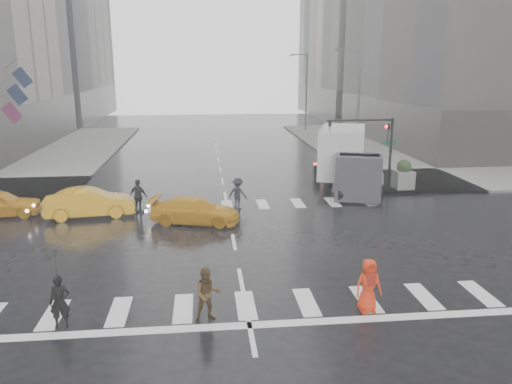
{
  "coord_description": "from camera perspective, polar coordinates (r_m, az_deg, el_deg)",
  "views": [
    {
      "loc": [
        -1.24,
        -20.66,
        7.49
      ],
      "look_at": [
        1.19,
        2.0,
        1.73
      ],
      "focal_mm": 35.0,
      "sensor_mm": 36.0,
      "label": 1
    }
  ],
  "objects": [
    {
      "name": "pedestrian_brown",
      "position": [
        15.38,
        -5.57,
        -11.55
      ],
      "size": [
        0.89,
        0.75,
        1.66
      ],
      "primitive_type": "imported",
      "rotation": [
        0.0,
        0.0,
        0.15
      ],
      "color": "#443118",
      "rests_on": "ground"
    },
    {
      "name": "box_truck",
      "position": [
        31.19,
        10.26,
        3.84
      ],
      "size": [
        2.66,
        7.08,
        3.76
      ],
      "rotation": [
        0.0,
        0.0,
        -0.32
      ],
      "color": "silver",
      "rests_on": "ground"
    },
    {
      "name": "planter_east",
      "position": [
        32.02,
        16.5,
        1.87
      ],
      "size": [
        1.1,
        1.1,
        1.8
      ],
      "color": "gray",
      "rests_on": "ground"
    },
    {
      "name": "planter_mid",
      "position": [
        31.31,
        13.11,
        1.82
      ],
      "size": [
        1.1,
        1.1,
        1.8
      ],
      "color": "gray",
      "rests_on": "ground"
    },
    {
      "name": "street_lamp_near",
      "position": [
        40.59,
        11.43,
        10.32
      ],
      "size": [
        2.15,
        0.22,
        9.0
      ],
      "color": "#59595B",
      "rests_on": "ground"
    },
    {
      "name": "planter_west",
      "position": [
        30.71,
        9.58,
        1.75
      ],
      "size": [
        1.1,
        1.1,
        1.8
      ],
      "color": "gray",
      "rests_on": "ground"
    },
    {
      "name": "building_ne_far",
      "position": [
        82.87,
        16.29,
        19.74
      ],
      "size": [
        26.05,
        26.05,
        36.0
      ],
      "color": "#AFA798",
      "rests_on": "ground"
    },
    {
      "name": "taxi_mid",
      "position": [
        26.79,
        -18.48,
        -1.17
      ],
      "size": [
        4.64,
        2.2,
        1.47
      ],
      "primitive_type": "imported",
      "rotation": [
        0.0,
        0.0,
        1.72
      ],
      "color": "orange",
      "rests_on": "ground"
    },
    {
      "name": "street_lamp_far",
      "position": [
        59.95,
        5.64,
        11.69
      ],
      "size": [
        2.15,
        0.22,
        9.0
      ],
      "color": "#59595B",
      "rests_on": "ground"
    },
    {
      "name": "taxi_rear",
      "position": [
        24.62,
        -6.99,
        -2.1
      ],
      "size": [
        4.15,
        2.61,
        1.26
      ],
      "primitive_type": "imported",
      "rotation": [
        0.0,
        0.0,
        1.34
      ],
      "color": "orange",
      "rests_on": "ground"
    },
    {
      "name": "flag_cluster",
      "position": [
        41.57,
        -26.01,
        10.24
      ],
      "size": [
        2.87,
        3.06,
        4.69
      ],
      "color": "#59595B",
      "rests_on": "ground"
    },
    {
      "name": "pedestrian_far_a",
      "position": [
        26.73,
        -13.28,
        -0.47
      ],
      "size": [
        1.23,
        1.08,
        1.8
      ],
      "primitive_type": "imported",
      "rotation": [
        0.0,
        0.0,
        2.63
      ],
      "color": "black",
      "rests_on": "ground"
    },
    {
      "name": "ground",
      "position": [
        22.01,
        -2.55,
        -5.73
      ],
      "size": [
        120.0,
        120.0,
        0.0
      ],
      "primitive_type": "plane",
      "color": "black",
      "rests_on": "ground"
    },
    {
      "name": "pedestrian_far_b",
      "position": [
        26.79,
        -2.09,
        -0.17
      ],
      "size": [
        1.26,
        1.08,
        1.71
      ],
      "primitive_type": "imported",
      "rotation": [
        0.0,
        0.0,
        2.61
      ],
      "color": "black",
      "rests_on": "ground"
    },
    {
      "name": "sidewalk_ne",
      "position": [
        44.06,
        22.1,
        3.45
      ],
      "size": [
        35.0,
        35.0,
        0.15
      ],
      "primitive_type": "cube",
      "color": "gray",
      "rests_on": "ground"
    },
    {
      "name": "traffic_signal_pole",
      "position": [
        30.74,
        13.47,
        5.81
      ],
      "size": [
        4.45,
        0.42,
        4.5
      ],
      "color": "black",
      "rests_on": "ground"
    },
    {
      "name": "road_markings",
      "position": [
        22.01,
        -2.55,
        -5.71
      ],
      "size": [
        18.0,
        48.0,
        0.01
      ],
      "primitive_type": null,
      "color": "silver",
      "rests_on": "ground"
    },
    {
      "name": "pedestrian_orange",
      "position": [
        16.15,
        12.72,
        -10.37
      ],
      "size": [
        0.9,
        0.63,
        1.74
      ],
      "rotation": [
        0.0,
        0.0,
        0.1
      ],
      "color": "red",
      "rests_on": "ground"
    },
    {
      "name": "pedestrian_black",
      "position": [
        15.65,
        -21.79,
        -8.91
      ],
      "size": [
        1.02,
        1.04,
        2.43
      ],
      "rotation": [
        0.0,
        0.0,
        0.07
      ],
      "color": "black",
      "rests_on": "ground"
    }
  ]
}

